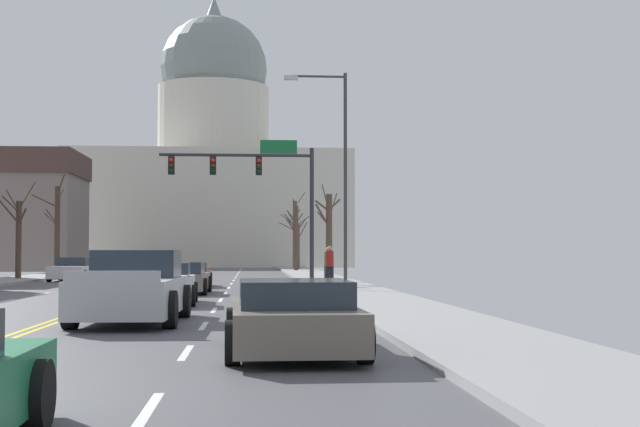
{
  "coord_description": "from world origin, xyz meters",
  "views": [
    {
      "loc": [
        4.54,
        -33.29,
        1.6
      ],
      "look_at": [
        9.38,
        30.41,
        4.37
      ],
      "focal_mm": 50.18,
      "sensor_mm": 36.0,
      "label": 1
    }
  ],
  "objects_px": {
    "sedan_near_02": "(163,285)",
    "sedan_oncoming_01": "(107,267)",
    "sedan_oncoming_00": "(72,270)",
    "signal_gantry": "(258,179)",
    "pedestrian_01": "(328,263)",
    "pickup_truck_near_03": "(133,290)",
    "pedestrian_00": "(330,264)",
    "sedan_near_00": "(190,275)",
    "street_lamp_right": "(337,161)",
    "sedan_near_01": "(183,279)",
    "sedan_near_04": "(293,318)"
  },
  "relations": [
    {
      "from": "street_lamp_right",
      "to": "pedestrian_01",
      "type": "bearing_deg",
      "value": 88.42
    },
    {
      "from": "sedan_near_01",
      "to": "pickup_truck_near_03",
      "type": "distance_m",
      "value": 14.17
    },
    {
      "from": "signal_gantry",
      "to": "pedestrian_01",
      "type": "height_order",
      "value": "signal_gantry"
    },
    {
      "from": "street_lamp_right",
      "to": "sedan_near_02",
      "type": "xyz_separation_m",
      "value": [
        -6.06,
        -7.18,
        -4.59
      ]
    },
    {
      "from": "sedan_near_00",
      "to": "sedan_oncoming_00",
      "type": "xyz_separation_m",
      "value": [
        -7.12,
        9.02,
        0.07
      ]
    },
    {
      "from": "sedan_near_00",
      "to": "pedestrian_01",
      "type": "bearing_deg",
      "value": -2.18
    },
    {
      "from": "sedan_near_02",
      "to": "pedestrian_00",
      "type": "xyz_separation_m",
      "value": [
        6.04,
        10.46,
        0.5
      ]
    },
    {
      "from": "street_lamp_right",
      "to": "sedan_oncoming_00",
      "type": "height_order",
      "value": "street_lamp_right"
    },
    {
      "from": "sedan_near_02",
      "to": "sedan_oncoming_00",
      "type": "relative_size",
      "value": 0.98
    },
    {
      "from": "sedan_near_04",
      "to": "pedestrian_00",
      "type": "xyz_separation_m",
      "value": [
        2.68,
        24.08,
        0.54
      ]
    },
    {
      "from": "sedan_oncoming_00",
      "to": "sedan_near_01",
      "type": "bearing_deg",
      "value": -65.27
    },
    {
      "from": "signal_gantry",
      "to": "sedan_near_04",
      "type": "height_order",
      "value": "signal_gantry"
    },
    {
      "from": "sedan_near_02",
      "to": "sedan_near_04",
      "type": "distance_m",
      "value": 14.04
    },
    {
      "from": "sedan_near_04",
      "to": "pedestrian_00",
      "type": "bearing_deg",
      "value": 83.66
    },
    {
      "from": "sedan_near_02",
      "to": "pickup_truck_near_03",
      "type": "bearing_deg",
      "value": -89.87
    },
    {
      "from": "pickup_truck_near_03",
      "to": "pedestrian_00",
      "type": "xyz_separation_m",
      "value": [
        6.02,
        17.54,
        0.36
      ]
    },
    {
      "from": "street_lamp_right",
      "to": "pickup_truck_near_03",
      "type": "bearing_deg",
      "value": -112.96
    },
    {
      "from": "signal_gantry",
      "to": "pickup_truck_near_03",
      "type": "height_order",
      "value": "signal_gantry"
    },
    {
      "from": "pickup_truck_near_03",
      "to": "sedan_oncoming_01",
      "type": "relative_size",
      "value": 1.27
    },
    {
      "from": "street_lamp_right",
      "to": "sedan_near_02",
      "type": "relative_size",
      "value": 1.95
    },
    {
      "from": "pickup_truck_near_03",
      "to": "street_lamp_right",
      "type": "bearing_deg",
      "value": 67.04
    },
    {
      "from": "pickup_truck_near_03",
      "to": "sedan_oncoming_00",
      "type": "height_order",
      "value": "pickup_truck_near_03"
    },
    {
      "from": "signal_gantry",
      "to": "pedestrian_00",
      "type": "distance_m",
      "value": 9.2
    },
    {
      "from": "sedan_near_02",
      "to": "sedan_near_04",
      "type": "xyz_separation_m",
      "value": [
        3.36,
        -13.63,
        -0.04
      ]
    },
    {
      "from": "sedan_near_00",
      "to": "sedan_near_01",
      "type": "bearing_deg",
      "value": -88.16
    },
    {
      "from": "pedestrian_01",
      "to": "sedan_oncoming_01",
      "type": "bearing_deg",
      "value": 122.81
    },
    {
      "from": "street_lamp_right",
      "to": "pedestrian_01",
      "type": "relative_size",
      "value": 5.06
    },
    {
      "from": "sedan_near_01",
      "to": "pedestrian_01",
      "type": "bearing_deg",
      "value": 47.25
    },
    {
      "from": "signal_gantry",
      "to": "sedan_near_01",
      "type": "height_order",
      "value": "signal_gantry"
    },
    {
      "from": "signal_gantry",
      "to": "sedan_near_00",
      "type": "xyz_separation_m",
      "value": [
        -3.17,
        -4.03,
        -4.83
      ]
    },
    {
      "from": "pickup_truck_near_03",
      "to": "sedan_near_04",
      "type": "relative_size",
      "value": 1.16
    },
    {
      "from": "sedan_near_00",
      "to": "sedan_near_02",
      "type": "height_order",
      "value": "sedan_near_02"
    },
    {
      "from": "pedestrian_01",
      "to": "sedan_oncoming_00",
      "type": "bearing_deg",
      "value": 145.57
    },
    {
      "from": "sedan_near_00",
      "to": "pickup_truck_near_03",
      "type": "xyz_separation_m",
      "value": [
        0.17,
        -21.09,
        0.2
      ]
    },
    {
      "from": "signal_gantry",
      "to": "pickup_truck_near_03",
      "type": "relative_size",
      "value": 1.45
    },
    {
      "from": "street_lamp_right",
      "to": "sedan_near_02",
      "type": "distance_m",
      "value": 10.45
    },
    {
      "from": "sedan_oncoming_00",
      "to": "pedestrian_01",
      "type": "relative_size",
      "value": 2.65
    },
    {
      "from": "sedan_oncoming_01",
      "to": "signal_gantry",
      "type": "bearing_deg",
      "value": -58.33
    },
    {
      "from": "pickup_truck_near_03",
      "to": "sedan_near_01",
      "type": "bearing_deg",
      "value": 89.79
    },
    {
      "from": "sedan_near_02",
      "to": "sedan_oncoming_01",
      "type": "bearing_deg",
      "value": 101.78
    },
    {
      "from": "sedan_oncoming_00",
      "to": "sedan_oncoming_01",
      "type": "xyz_separation_m",
      "value": [
        0.05,
        11.61,
        0.0
      ]
    },
    {
      "from": "pickup_truck_near_03",
      "to": "sedan_oncoming_00",
      "type": "distance_m",
      "value": 30.97
    },
    {
      "from": "sedan_near_01",
      "to": "pickup_truck_near_03",
      "type": "relative_size",
      "value": 0.86
    },
    {
      "from": "sedan_near_00",
      "to": "sedan_near_04",
      "type": "relative_size",
      "value": 0.91
    },
    {
      "from": "sedan_oncoming_00",
      "to": "pedestrian_00",
      "type": "relative_size",
      "value": 2.6
    },
    {
      "from": "sedan_oncoming_01",
      "to": "sedan_near_00",
      "type": "bearing_deg",
      "value": -71.1
    },
    {
      "from": "signal_gantry",
      "to": "sedan_oncoming_00",
      "type": "distance_m",
      "value": 12.39
    },
    {
      "from": "signal_gantry",
      "to": "sedan_oncoming_01",
      "type": "distance_m",
      "value": 20.08
    },
    {
      "from": "pickup_truck_near_03",
      "to": "pedestrian_00",
      "type": "height_order",
      "value": "pedestrian_00"
    },
    {
      "from": "pickup_truck_near_03",
      "to": "pedestrian_01",
      "type": "distance_m",
      "value": 21.76
    }
  ]
}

